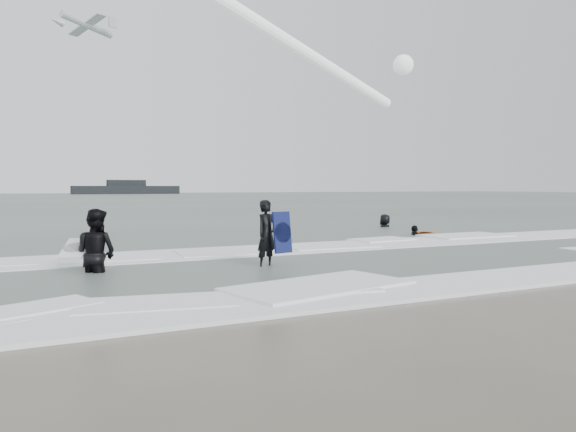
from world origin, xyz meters
name	(u,v)px	position (x,y,z in m)	size (l,w,h in m)	color
ground	(400,284)	(0.00, 0.00, 0.00)	(320.00, 320.00, 0.00)	brown
sea	(66,199)	(0.00, 80.00, 0.06)	(320.00, 320.00, 0.00)	#47544C
surfer_centre	(267,268)	(-1.48, 3.08, 0.00)	(0.59, 0.39, 1.62)	black
surfer_wading	(96,274)	(-5.17, 3.96, 0.00)	(0.96, 0.75, 1.98)	black
surfer_right_near	(415,236)	(7.03, 8.33, 0.00)	(0.92, 0.38, 1.58)	black
surfer_right_far	(385,228)	(8.51, 12.32, 0.00)	(0.88, 0.57, 1.80)	black
surf_foam	(310,260)	(0.00, 3.70, 0.04)	(30.03, 9.06, 0.09)	white
bodyboards	(295,237)	(0.27, 5.14, 0.50)	(13.90, 6.12, 1.25)	#0E1545
vessel_horizon	(126,189)	(18.57, 136.56, 1.33)	(26.15, 4.67, 3.55)	black
airshow_jet	(286,50)	(22.63, 52.10, 18.16)	(47.82, 27.69, 8.69)	silver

